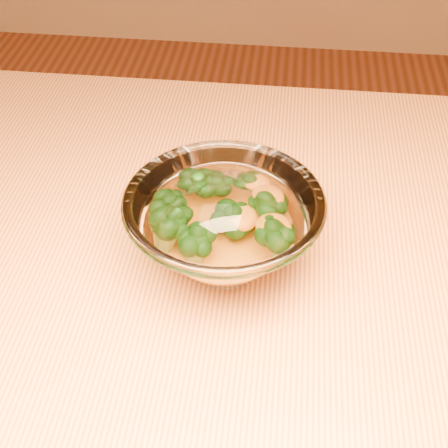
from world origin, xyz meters
name	(u,v)px	position (x,y,z in m)	size (l,w,h in m)	color
table	(110,358)	(0.00, 0.00, 0.65)	(1.20, 0.80, 0.75)	#C6773B
glass_bowl	(224,227)	(0.11, 0.06, 0.79)	(0.19, 0.19, 0.08)	white
cheese_sauce	(224,240)	(0.11, 0.06, 0.78)	(0.09, 0.09, 0.03)	orange
broccoli_heap	(219,216)	(0.11, 0.07, 0.80)	(0.13, 0.11, 0.05)	black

